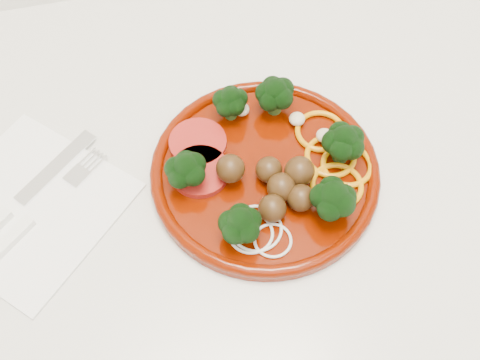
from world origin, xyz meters
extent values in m
cube|color=white|center=(0.00, 1.70, 0.43)|extent=(2.40, 0.60, 0.87)
cube|color=silver|center=(0.00, 1.70, 0.89)|extent=(2.40, 0.60, 0.03)
cylinder|color=#500E00|center=(-0.14, 1.67, 0.91)|extent=(0.25, 0.25, 0.01)
torus|color=#500E00|center=(-0.14, 1.67, 0.91)|extent=(0.25, 0.25, 0.01)
sphere|color=#452C11|center=(-0.15, 1.62, 0.93)|extent=(0.03, 0.03, 0.03)
sphere|color=#452C11|center=(-0.14, 1.66, 0.93)|extent=(0.03, 0.03, 0.03)
sphere|color=#452C11|center=(-0.13, 1.64, 0.93)|extent=(0.03, 0.03, 0.03)
sphere|color=#452C11|center=(-0.18, 1.67, 0.93)|extent=(0.03, 0.03, 0.03)
sphere|color=#452C11|center=(-0.11, 1.65, 0.93)|extent=(0.03, 0.03, 0.03)
sphere|color=#452C11|center=(-0.12, 1.62, 0.93)|extent=(0.03, 0.03, 0.03)
torus|color=orange|center=(-0.07, 1.67, 0.92)|extent=(0.06, 0.06, 0.01)
torus|color=orange|center=(-0.07, 1.63, 0.92)|extent=(0.06, 0.06, 0.01)
torus|color=orange|center=(-0.07, 1.70, 0.92)|extent=(0.06, 0.06, 0.01)
torus|color=orange|center=(-0.05, 1.65, 0.92)|extent=(0.06, 0.06, 0.01)
cylinder|color=#720A07|center=(-0.20, 1.72, 0.92)|extent=(0.06, 0.06, 0.01)
cylinder|color=#720A07|center=(-0.21, 1.68, 0.92)|extent=(0.06, 0.06, 0.01)
torus|color=beige|center=(-0.17, 1.60, 0.91)|extent=(0.05, 0.05, 0.00)
torus|color=beige|center=(-0.15, 1.59, 0.91)|extent=(0.04, 0.04, 0.00)
torus|color=beige|center=(-0.17, 1.60, 0.91)|extent=(0.05, 0.05, 0.00)
ellipsoid|color=#C6B793|center=(-0.09, 1.72, 0.92)|extent=(0.02, 0.02, 0.01)
ellipsoid|color=#C6B793|center=(-0.15, 1.75, 0.92)|extent=(0.02, 0.02, 0.01)
ellipsoid|color=#C6B793|center=(-0.07, 1.69, 0.92)|extent=(0.02, 0.02, 0.01)
cube|color=white|center=(-0.39, 1.69, 0.90)|extent=(0.25, 0.25, 0.00)
cube|color=silver|center=(-0.36, 1.73, 0.91)|extent=(0.09, 0.08, 0.00)
cube|color=white|center=(-0.42, 1.65, 0.91)|extent=(0.07, 0.06, 0.01)
cube|color=silver|center=(-0.34, 1.72, 0.91)|extent=(0.03, 0.03, 0.00)
cube|color=silver|center=(-0.32, 1.72, 0.91)|extent=(0.02, 0.02, 0.00)
cube|color=silver|center=(-0.32, 1.73, 0.91)|extent=(0.02, 0.02, 0.00)
cube|color=silver|center=(-0.32, 1.73, 0.91)|extent=(0.02, 0.02, 0.00)
cube|color=silver|center=(-0.33, 1.74, 0.91)|extent=(0.02, 0.02, 0.00)
camera|label=1|loc=(-0.25, 1.34, 1.46)|focal=45.00mm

